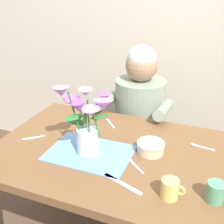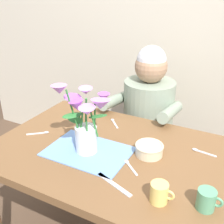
# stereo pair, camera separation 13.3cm
# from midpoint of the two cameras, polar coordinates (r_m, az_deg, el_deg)

# --- Properties ---
(wood_panel_backdrop) EXTENTS (4.00, 0.10, 2.50)m
(wood_panel_backdrop) POSITION_cam_midpoint_polar(r_m,az_deg,el_deg) (2.16, 9.23, 18.59)
(wood_panel_backdrop) COLOR beige
(wood_panel_backdrop) RESTS_ON ground_plane
(dining_table) EXTENTS (1.20, 0.80, 0.74)m
(dining_table) POSITION_cam_midpoint_polar(r_m,az_deg,el_deg) (1.42, -2.22, -11.26)
(dining_table) COLOR brown
(dining_table) RESTS_ON ground_plane
(seated_person) EXTENTS (0.45, 0.47, 1.14)m
(seated_person) POSITION_cam_midpoint_polar(r_m,az_deg,el_deg) (1.97, 3.62, -2.87)
(seated_person) COLOR #4C4C56
(seated_person) RESTS_ON ground_plane
(striped_placemat) EXTENTS (0.40, 0.28, 0.00)m
(striped_placemat) POSITION_cam_midpoint_polar(r_m,az_deg,el_deg) (1.35, -7.47, -8.46)
(striped_placemat) COLOR #6B93D1
(striped_placemat) RESTS_ON dining_table
(flower_vase) EXTENTS (0.29, 0.24, 0.35)m
(flower_vase) POSITION_cam_midpoint_polar(r_m,az_deg,el_deg) (1.27, -8.34, -2.02)
(flower_vase) COLOR silver
(flower_vase) RESTS_ON dining_table
(ceramic_bowl) EXTENTS (0.14, 0.14, 0.06)m
(ceramic_bowl) POSITION_cam_midpoint_polar(r_m,az_deg,el_deg) (1.34, 5.17, -7.27)
(ceramic_bowl) COLOR beige
(ceramic_bowl) RESTS_ON dining_table
(dinner_knife) EXTENTS (0.19, 0.08, 0.00)m
(dinner_knife) POSITION_cam_midpoint_polar(r_m,az_deg,el_deg) (1.16, -1.20, -14.77)
(dinner_knife) COLOR silver
(dinner_knife) RESTS_ON dining_table
(tea_cup) EXTENTS (0.09, 0.07, 0.08)m
(tea_cup) POSITION_cam_midpoint_polar(r_m,az_deg,el_deg) (1.09, 8.44, -15.57)
(tea_cup) COLOR #E5C666
(tea_cup) RESTS_ON dining_table
(ceramic_mug) EXTENTS (0.09, 0.07, 0.08)m
(ceramic_mug) POSITION_cam_midpoint_polar(r_m,az_deg,el_deg) (1.11, 17.42, -15.65)
(ceramic_mug) COLOR #569970
(ceramic_mug) RESTS_ON dining_table
(spoon_0) EXTENTS (0.09, 0.10, 0.01)m
(spoon_0) POSITION_cam_midpoint_polar(r_m,az_deg,el_deg) (1.62, -2.93, -2.11)
(spoon_0) COLOR silver
(spoon_0) RESTS_ON dining_table
(spoon_1) EXTENTS (0.10, 0.09, 0.01)m
(spoon_1) POSITION_cam_midpoint_polar(r_m,az_deg,el_deg) (1.54, -17.55, -5.00)
(spoon_1) COLOR silver
(spoon_1) RESTS_ON dining_table
(spoon_2) EXTENTS (0.10, 0.09, 0.01)m
(spoon_2) POSITION_cam_midpoint_polar(r_m,az_deg,el_deg) (1.27, 1.41, -10.74)
(spoon_2) COLOR silver
(spoon_2) RESTS_ON dining_table
(spoon_3) EXTENTS (0.12, 0.03, 0.01)m
(spoon_3) POSITION_cam_midpoint_polar(r_m,az_deg,el_deg) (1.44, 14.95, -6.89)
(spoon_3) COLOR silver
(spoon_3) RESTS_ON dining_table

